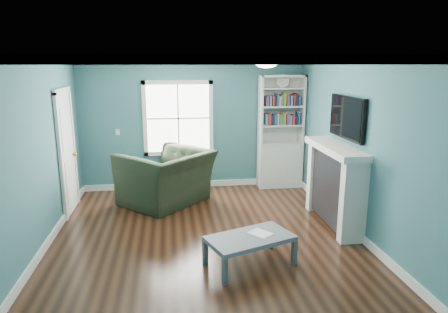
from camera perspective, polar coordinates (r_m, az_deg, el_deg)
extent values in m
plane|color=black|center=(6.09, -2.69, -11.35)|extent=(5.00, 5.00, 0.00)
plane|color=#347574|center=(8.13, -4.41, 4.47)|extent=(4.50, 0.00, 4.50)
plane|color=#347574|center=(3.30, 1.12, -8.73)|extent=(4.50, 0.00, 4.50)
plane|color=#347574|center=(5.93, -25.04, -0.04)|extent=(0.00, 5.00, 5.00)
plane|color=#347574|center=(6.28, 18.07, 1.25)|extent=(0.00, 5.00, 5.00)
plane|color=white|center=(5.54, -2.98, 13.90)|extent=(5.00, 5.00, 0.00)
cube|color=white|center=(8.39, -4.26, -3.94)|extent=(4.50, 0.03, 0.12)
cube|color=white|center=(6.30, -23.80, -11.09)|extent=(0.03, 5.00, 0.12)
cube|color=white|center=(6.63, 17.18, -9.29)|extent=(0.03, 5.00, 0.12)
cube|color=white|center=(8.02, -4.57, 13.38)|extent=(4.50, 0.04, 0.08)
cube|color=white|center=(3.08, 1.16, 13.72)|extent=(4.50, 0.04, 0.08)
cube|color=white|center=(5.79, -26.08, 12.19)|extent=(0.04, 5.00, 0.08)
cube|color=white|center=(6.15, 18.75, 12.80)|extent=(0.04, 5.00, 0.08)
cube|color=white|center=(8.09, -6.56, 5.45)|extent=(1.24, 0.01, 1.34)
cube|color=white|center=(8.09, -11.25, 5.28)|extent=(0.08, 0.06, 1.50)
cube|color=white|center=(8.12, -1.87, 5.56)|extent=(0.08, 0.06, 1.50)
cube|color=white|center=(8.20, -6.43, 0.52)|extent=(1.40, 0.06, 0.08)
cube|color=white|center=(8.01, -6.69, 10.47)|extent=(1.40, 0.06, 0.08)
cube|color=white|center=(8.08, -6.56, 5.44)|extent=(1.24, 0.03, 0.03)
cube|color=white|center=(8.08, -6.56, 5.44)|extent=(0.03, 0.03, 1.34)
cube|color=silver|center=(8.40, 7.93, -1.26)|extent=(0.90, 0.35, 0.90)
cube|color=silver|center=(8.08, 5.23, 6.54)|extent=(0.04, 0.35, 1.40)
cube|color=silver|center=(8.32, 11.05, 6.55)|extent=(0.04, 0.35, 1.40)
cube|color=silver|center=(8.35, 7.87, 6.69)|extent=(0.90, 0.02, 1.40)
cube|color=silver|center=(8.14, 8.34, 11.31)|extent=(0.90, 0.35, 0.04)
cube|color=silver|center=(8.29, 8.03, 1.88)|extent=(0.84, 0.33, 0.03)
cube|color=silver|center=(8.23, 8.11, 4.48)|extent=(0.84, 0.33, 0.03)
cube|color=silver|center=(8.18, 8.20, 7.11)|extent=(0.84, 0.33, 0.03)
cube|color=silver|center=(8.15, 8.28, 9.63)|extent=(0.84, 0.33, 0.03)
cube|color=teal|center=(8.19, 8.18, 5.32)|extent=(0.70, 0.25, 0.22)
cube|color=maroon|center=(8.15, 8.27, 7.97)|extent=(0.70, 0.25, 0.22)
cylinder|color=beige|center=(8.09, 8.42, 10.63)|extent=(0.26, 0.06, 0.26)
cube|color=black|center=(6.56, 15.62, -4.40)|extent=(0.30, 1.20, 1.10)
cube|color=black|center=(6.62, 15.36, -6.06)|extent=(0.22, 0.65, 0.70)
cube|color=silver|center=(5.98, 17.98, -6.30)|extent=(0.36, 0.16, 1.20)
cube|color=silver|center=(7.15, 13.37, -2.83)|extent=(0.36, 0.16, 1.20)
cube|color=silver|center=(6.39, 15.65, 1.14)|extent=(0.44, 1.58, 0.10)
cube|color=black|center=(6.37, 17.16, 5.36)|extent=(0.06, 1.10, 0.65)
cube|color=silver|center=(7.29, -21.52, 0.36)|extent=(0.04, 0.80, 2.05)
cube|color=white|center=(6.87, -22.29, -0.46)|extent=(0.05, 0.08, 2.13)
cube|color=white|center=(7.72, -20.70, 1.10)|extent=(0.05, 0.08, 2.13)
cube|color=white|center=(7.15, -22.17, 8.72)|extent=(0.05, 0.98, 0.08)
sphere|color=#BF8C3F|center=(7.58, -20.52, 0.33)|extent=(0.07, 0.07, 0.07)
ellipsoid|color=white|center=(5.79, 6.09, 13.23)|extent=(0.34, 0.34, 0.15)
cylinder|color=white|center=(5.79, 6.10, 13.67)|extent=(0.38, 0.38, 0.03)
cube|color=white|center=(8.18, -14.96, 3.40)|extent=(0.08, 0.01, 0.12)
imported|color=black|center=(7.37, -8.27, -1.75)|extent=(1.73, 1.73, 1.29)
cube|color=#454D53|center=(4.83, 0.14, -16.09)|extent=(0.08, 0.08, 0.33)
cube|color=#454D53|center=(5.34, 10.00, -13.31)|extent=(0.08, 0.08, 0.33)
cube|color=#454D53|center=(5.25, -2.70, -13.60)|extent=(0.08, 0.08, 0.33)
cube|color=#454D53|center=(5.72, 6.66, -11.33)|extent=(0.08, 0.08, 0.33)
cube|color=#525A6A|center=(5.18, 3.74, -11.61)|extent=(1.21, 0.93, 0.06)
cube|color=white|center=(5.26, 5.22, -10.84)|extent=(0.35, 0.35, 0.00)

